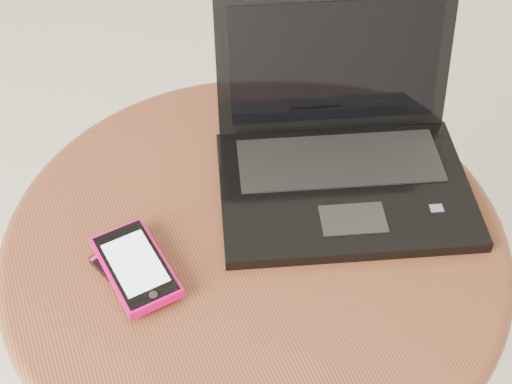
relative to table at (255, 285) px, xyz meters
name	(u,v)px	position (x,y,z in m)	size (l,w,h in m)	color
table	(255,285)	(0.00, 0.00, 0.00)	(0.63, 0.63, 0.50)	#542011
laptop	(341,152)	(0.14, 0.06, 0.14)	(0.38, 0.35, 0.21)	black
phone_black	(133,273)	(-0.16, -0.01, 0.11)	(0.09, 0.11, 0.01)	black
phone_pink	(136,267)	(-0.15, -0.01, 0.12)	(0.08, 0.13, 0.01)	#DB0161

